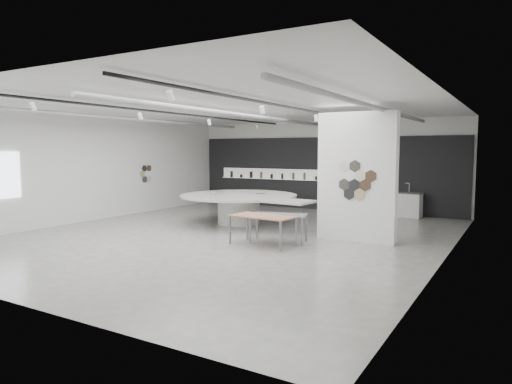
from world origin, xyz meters
The scene contains 7 objects.
room centered at (-0.09, 0.00, 2.07)m, with size 12.02×14.02×3.82m.
back_wall_display centered at (-0.08, 6.93, 1.54)m, with size 11.80×0.27×3.10m.
partition_column centered at (3.50, 1.00, 1.80)m, with size 2.20×0.38×3.60m.
display_island centered at (-0.91, 1.88, 0.67)m, with size 5.33×4.41×1.03m.
sample_table_wood centered at (1.54, -0.85, 0.75)m, with size 1.80×1.03×0.81m.
sample_table_stone centered at (1.70, -0.26, 0.72)m, with size 1.67×1.12×0.78m.
kitchen_counter centered at (3.42, 6.53, 0.47)m, with size 1.68×0.74×1.30m.
Camera 1 is at (7.50, -11.34, 2.55)m, focal length 32.00 mm.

